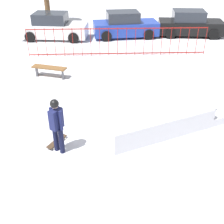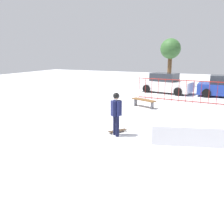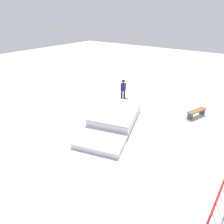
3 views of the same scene
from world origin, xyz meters
name	(u,v)px [view 2 (image 2 of 3)]	position (x,y,z in m)	size (l,w,h in m)	color
ground_plane	(196,133)	(0.00, 0.00, 0.00)	(60.00, 60.00, 0.00)	silver
skate_ramp	(210,129)	(0.53, -0.25, 0.32)	(5.92, 4.06, 0.74)	silver
skater	(116,111)	(-2.85, -1.72, 1.01)	(0.41, 0.43, 1.73)	black
skateboard	(118,131)	(-2.95, -1.34, 0.08)	(0.62, 0.77, 0.09)	#3F2D1E
perimeter_fence	(209,93)	(0.00, 6.32, 0.77)	(9.55, 0.83, 1.50)	maroon
park_bench	(144,101)	(-3.48, 3.82, 0.36)	(1.63, 0.99, 0.48)	brown
parked_car_white	(166,84)	(-3.57, 9.93, 0.72)	(4.35, 2.54, 1.60)	white
distant_tree	(170,50)	(-4.21, 14.03, 3.46)	(1.91, 1.91, 4.54)	brown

